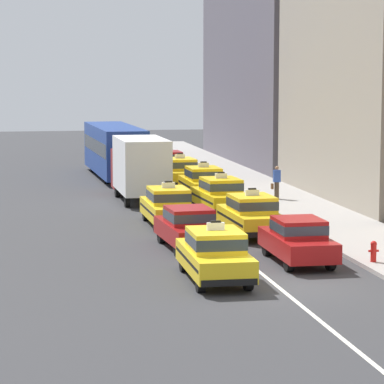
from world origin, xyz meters
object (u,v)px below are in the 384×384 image
object	(u,v)px
bus_left_fifth	(114,148)
taxi_right_third	(220,195)
box_truck_left_fourth	(139,166)
sedan_left_second	(189,227)
taxi_left_nearest	(215,254)
fire_hydrant	(374,250)
sedan_right_nearest	(298,239)
taxi_right_fifth	(180,172)
pedestrian_by_storefront	(277,182)
taxi_right_second	(251,214)
taxi_right_fourth	(203,182)
sedan_right_sixth	(168,163)
taxi_left_third	(168,206)

from	to	relation	value
bus_left_fifth	taxi_right_third	world-z (taller)	bus_left_fifth
box_truck_left_fourth	taxi_right_third	distance (m)	6.10
sedan_left_second	taxi_right_third	size ratio (longest dim) A/B	0.95
taxi_left_nearest	fire_hydrant	bearing A→B (deg)	12.72
sedan_right_nearest	taxi_right_fifth	distance (m)	22.73
pedestrian_by_storefront	taxi_right_second	bearing A→B (deg)	-111.07
sedan_right_nearest	taxi_right_fourth	bearing A→B (deg)	89.74
taxi_left_nearest	sedan_right_sixth	distance (m)	31.11
taxi_right_fifth	pedestrian_by_storefront	xyz separation A→B (m)	(3.79, -7.19, 0.12)
sedan_left_second	taxi_right_second	size ratio (longest dim) A/B	0.95
taxi_right_fifth	taxi_right_second	bearing A→B (deg)	-89.94
taxi_right_third	taxi_right_fifth	world-z (taller)	same
taxi_right_third	taxi_left_third	bearing A→B (deg)	-132.67
sedan_left_second	box_truck_left_fourth	distance (m)	13.98
taxi_right_third	taxi_right_fourth	size ratio (longest dim) A/B	1.01
taxi_left_third	taxi_right_fifth	bearing A→B (deg)	78.20
taxi_left_nearest	sedan_right_nearest	size ratio (longest dim) A/B	1.06
fire_hydrant	taxi_right_second	bearing A→B (deg)	111.15
taxi_left_nearest	taxi_right_second	world-z (taller)	same
sedan_left_second	fire_hydrant	bearing A→B (deg)	-37.65
bus_left_fifth	sedan_left_second	bearing A→B (deg)	-89.68
taxi_right_second	taxi_right_fourth	size ratio (longest dim) A/B	1.00
sedan_left_second	taxi_right_fourth	bearing A→B (deg)	76.65
pedestrian_by_storefront	taxi_right_fifth	bearing A→B (deg)	117.77
taxi_right_fifth	sedan_right_sixth	bearing A→B (deg)	87.30
sedan_right_nearest	taxi_right_fourth	size ratio (longest dim) A/B	0.94
taxi_right_third	pedestrian_by_storefront	distance (m)	4.99
sedan_left_second	bus_left_fifth	xyz separation A→B (m)	(-0.14, 25.08, 0.97)
taxi_right_third	taxi_left_nearest	bearing A→B (deg)	-102.88
taxi_right_third	fire_hydrant	bearing A→B (deg)	-79.17
taxi_left_third	taxi_right_third	world-z (taller)	same
taxi_right_fifth	sedan_right_sixth	distance (m)	5.86
sedan_right_sixth	pedestrian_by_storefront	world-z (taller)	pedestrian_by_storefront
taxi_left_nearest	taxi_left_third	distance (m)	11.22
taxi_right_second	taxi_right_fifth	xyz separation A→B (m)	(-0.02, 16.97, 0.00)
taxi_right_fourth	taxi_right_fifth	xyz separation A→B (m)	(-0.33, 5.31, 0.00)
bus_left_fifth	taxi_right_third	distance (m)	16.62
taxi_left_nearest	bus_left_fifth	bearing A→B (deg)	89.92
taxi_left_nearest	pedestrian_by_storefront	xyz separation A→B (m)	(6.98, 17.87, 0.12)
taxi_left_nearest	sedan_right_nearest	xyz separation A→B (m)	(3.44, 2.33, -0.03)
taxi_right_third	sedan_right_sixth	distance (m)	16.43
taxi_right_fourth	taxi_right_third	bearing A→B (deg)	-92.29
taxi_right_fourth	sedan_right_nearest	bearing A→B (deg)	-90.26
taxi_right_third	taxi_right_fifth	size ratio (longest dim) A/B	1.00
taxi_right_fourth	taxi_right_fifth	distance (m)	5.32
taxi_right_fifth	sedan_right_sixth	size ratio (longest dim) A/B	1.07
box_truck_left_fourth	taxi_right_second	world-z (taller)	box_truck_left_fourth
sedan_left_second	taxi_right_fifth	size ratio (longest dim) A/B	0.95
taxi_left_third	sedan_right_nearest	distance (m)	9.42
taxi_left_third	fire_hydrant	distance (m)	11.35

